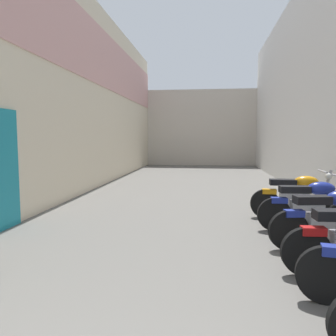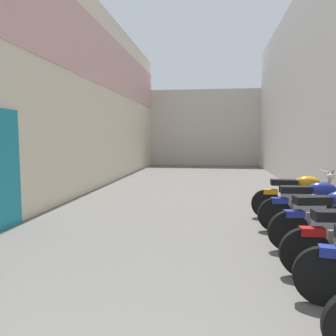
# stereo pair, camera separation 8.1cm
# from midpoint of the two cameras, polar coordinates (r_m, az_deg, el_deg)

# --- Properties ---
(ground_plane) EXTENTS (36.10, 36.10, 0.00)m
(ground_plane) POSITION_cam_midpoint_polar(r_m,az_deg,el_deg) (8.05, 4.01, -6.76)
(ground_plane) COLOR #66635E
(building_left) EXTENTS (0.45, 20.10, 6.17)m
(building_left) POSITION_cam_midpoint_polar(r_m,az_deg,el_deg) (10.66, -14.33, 12.84)
(building_left) COLOR beige
(building_left) RESTS_ON ground
(building_right) EXTENTS (0.45, 20.10, 6.45)m
(building_right) POSITION_cam_midpoint_polar(r_m,az_deg,el_deg) (10.39, 24.78, 13.39)
(building_right) COLOR silver
(building_right) RESTS_ON ground
(building_far_end) EXTENTS (9.48, 2.00, 4.52)m
(building_far_end) POSITION_cam_midpoint_polar(r_m,az_deg,el_deg) (20.92, 6.47, 6.88)
(building_far_end) COLOR beige
(building_far_end) RESTS_ON ground
(motorcycle_fifth) EXTENTS (1.84, 0.58, 1.04)m
(motorcycle_fifth) POSITION_cam_midpoint_polar(r_m,az_deg,el_deg) (5.52, 26.70, -7.63)
(motorcycle_fifth) COLOR black
(motorcycle_fifth) RESTS_ON ground
(motorcycle_sixth) EXTENTS (1.85, 0.58, 1.04)m
(motorcycle_sixth) POSITION_cam_midpoint_polar(r_m,az_deg,el_deg) (6.42, 23.92, -5.76)
(motorcycle_sixth) COLOR black
(motorcycle_sixth) RESTS_ON ground
(motorcycle_seventh) EXTENTS (1.85, 0.58, 1.04)m
(motorcycle_seventh) POSITION_cam_midpoint_polar(r_m,az_deg,el_deg) (7.29, 21.93, -4.41)
(motorcycle_seventh) COLOR black
(motorcycle_seventh) RESTS_ON ground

